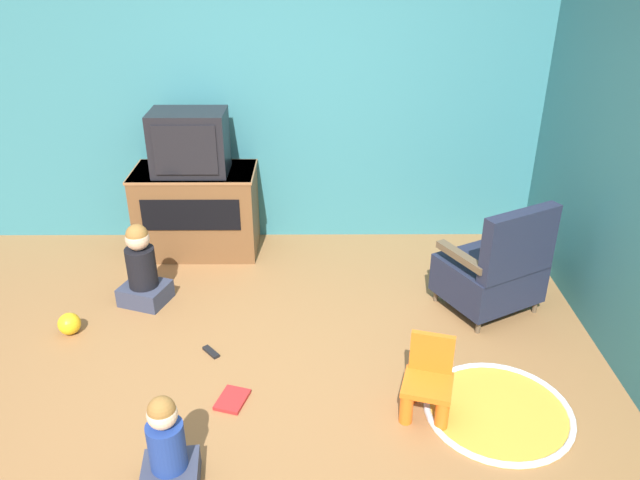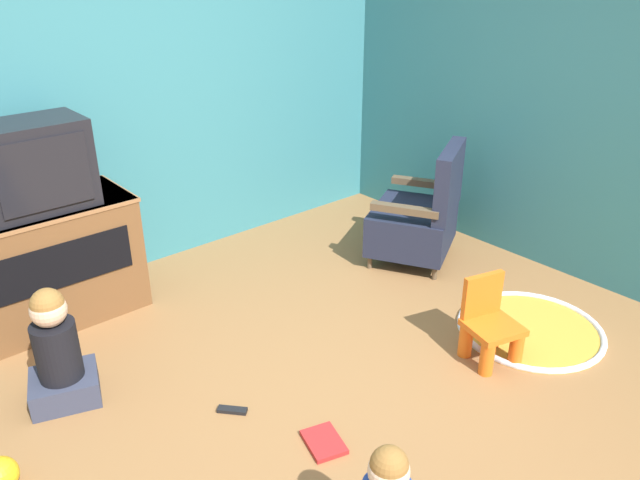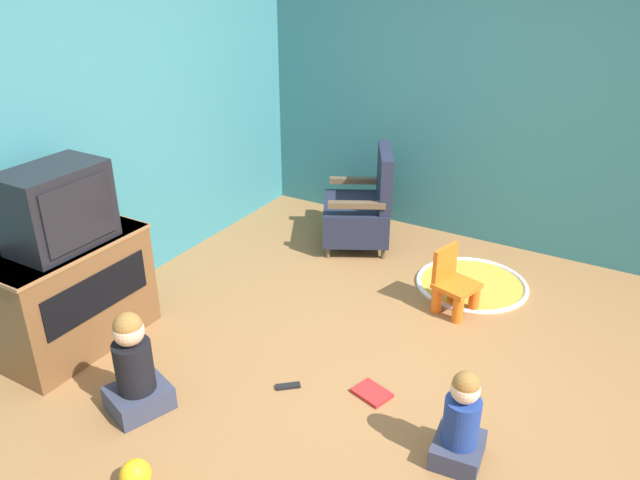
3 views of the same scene
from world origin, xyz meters
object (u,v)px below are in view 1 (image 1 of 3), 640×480
at_px(book, 232,400).
at_px(remote_control, 211,352).
at_px(black_armchair, 494,270).
at_px(child_watching_left, 167,448).
at_px(tv_cabinet, 197,210).
at_px(television, 189,142).
at_px(yellow_kid_chair, 428,385).
at_px(toy_ball, 69,324).
at_px(child_watching_center, 142,269).

height_order(book, remote_control, book).
distance_m(black_armchair, book, 2.08).
relative_size(child_watching_left, book, 2.22).
xyz_separation_m(child_watching_left, book, (0.24, 0.61, -0.23)).
bearing_deg(child_watching_left, tv_cabinet, 89.91).
relative_size(television, yellow_kid_chair, 1.24).
height_order(tv_cabinet, yellow_kid_chair, tv_cabinet).
bearing_deg(toy_ball, yellow_kid_chair, -18.49).
distance_m(toy_ball, remote_control, 1.05).
bearing_deg(tv_cabinet, television, -90.00).
xyz_separation_m(tv_cabinet, black_armchair, (2.31, -0.97, -0.05)).
bearing_deg(child_watching_left, book, 62.70).
xyz_separation_m(yellow_kid_chair, child_watching_center, (-1.95, 1.20, 0.09)).
bearing_deg(toy_ball, tv_cabinet, 60.44).
relative_size(book, remote_control, 1.77).
bearing_deg(tv_cabinet, book, -75.36).
bearing_deg(television, yellow_kid_chair, -50.25).
relative_size(television, black_armchair, 0.69).
bearing_deg(television, black_armchair, -21.79).
bearing_deg(black_armchair, child_watching_center, -30.99).
distance_m(tv_cabinet, book, 2.06).
bearing_deg(child_watching_center, child_watching_left, -53.29).
bearing_deg(child_watching_left, yellow_kid_chair, 14.53).
bearing_deg(tv_cabinet, yellow_kid_chair, -50.83).
relative_size(tv_cabinet, yellow_kid_chair, 2.10).
bearing_deg(remote_control, television, -28.69).
xyz_separation_m(yellow_kid_chair, child_watching_left, (-1.39, -0.53, 0.05)).
xyz_separation_m(tv_cabinet, child_watching_left, (0.28, -2.57, -0.14)).
relative_size(yellow_kid_chair, remote_control, 3.42).
bearing_deg(tv_cabinet, child_watching_left, -83.89).
xyz_separation_m(television, child_watching_center, (-0.28, -0.80, -0.72)).
bearing_deg(television, child_watching_left, -83.79).
height_order(yellow_kid_chair, remote_control, yellow_kid_chair).
distance_m(black_armchair, child_watching_center, 2.59).
height_order(black_armchair, child_watching_left, black_armchair).
distance_m(television, book, 2.22).
height_order(toy_ball, book, toy_ball).
bearing_deg(book, child_watching_left, 175.78).
bearing_deg(book, remote_control, 39.84).
xyz_separation_m(tv_cabinet, child_watching_center, (-0.28, -0.84, -0.10)).
height_order(child_watching_center, book, child_watching_center).
relative_size(television, child_watching_center, 0.93).
distance_m(yellow_kid_chair, remote_control, 1.48).
relative_size(child_watching_left, toy_ball, 3.59).
relative_size(black_armchair, book, 3.49).
relative_size(yellow_kid_chair, toy_ball, 3.11).
height_order(television, toy_ball, television).
height_order(television, yellow_kid_chair, television).
distance_m(yellow_kid_chair, child_watching_left, 1.49).
bearing_deg(book, child_watching_center, 52.11).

